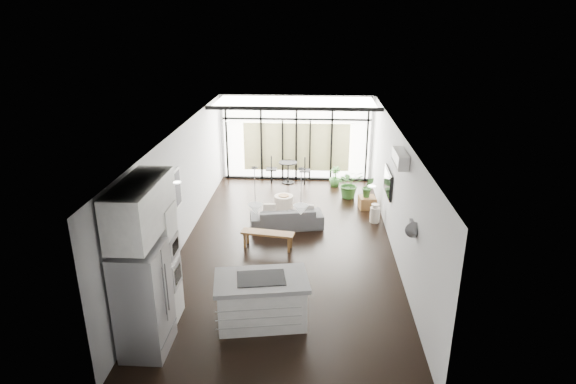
# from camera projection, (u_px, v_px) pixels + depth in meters

# --- Properties ---
(floor) EXTENTS (5.00, 10.00, 0.00)m
(floor) POSITION_uv_depth(u_px,v_px,m) (287.00, 245.00, 11.62)
(floor) COLOR black
(floor) RESTS_ON ground
(ceiling) EXTENTS (5.00, 10.00, 0.00)m
(ceiling) POSITION_uv_depth(u_px,v_px,m) (287.00, 131.00, 10.64)
(ceiling) COLOR white
(ceiling) RESTS_ON ground
(wall_left) EXTENTS (0.02, 10.00, 2.80)m
(wall_left) POSITION_uv_depth(u_px,v_px,m) (181.00, 188.00, 11.27)
(wall_left) COLOR silver
(wall_left) RESTS_ON ground
(wall_right) EXTENTS (0.02, 10.00, 2.80)m
(wall_right) POSITION_uv_depth(u_px,v_px,m) (396.00, 193.00, 10.99)
(wall_right) COLOR silver
(wall_right) RESTS_ON ground
(wall_back) EXTENTS (5.00, 0.02, 2.80)m
(wall_back) POSITION_uv_depth(u_px,v_px,m) (296.00, 138.00, 15.80)
(wall_back) COLOR silver
(wall_back) RESTS_ON ground
(wall_front) EXTENTS (5.00, 0.02, 2.80)m
(wall_front) POSITION_uv_depth(u_px,v_px,m) (265.00, 319.00, 6.45)
(wall_front) COLOR silver
(wall_front) RESTS_ON ground
(glazing) EXTENTS (5.00, 0.20, 2.80)m
(glazing) POSITION_uv_depth(u_px,v_px,m) (296.00, 139.00, 15.69)
(glazing) COLOR black
(glazing) RESTS_ON ground
(skylight) EXTENTS (4.70, 1.90, 0.06)m
(skylight) POSITION_uv_depth(u_px,v_px,m) (295.00, 101.00, 14.39)
(skylight) COLOR white
(skylight) RESTS_ON ceiling
(neighbour_building) EXTENTS (3.50, 0.02, 1.60)m
(neighbour_building) POSITION_uv_depth(u_px,v_px,m) (296.00, 147.00, 15.86)
(neighbour_building) COLOR #F4F2A1
(neighbour_building) RESTS_ON ground
(island) EXTENTS (1.78, 1.23, 0.90)m
(island) POSITION_uv_depth(u_px,v_px,m) (262.00, 300.00, 8.57)
(island) COLOR white
(island) RESTS_ON floor
(cooktop) EXTENTS (0.92, 0.69, 0.01)m
(cooktop) POSITION_uv_depth(u_px,v_px,m) (261.00, 278.00, 8.41)
(cooktop) COLOR black
(cooktop) RESTS_ON island
(fridge) EXTENTS (0.72, 0.89, 1.85)m
(fridge) POSITION_uv_depth(u_px,v_px,m) (144.00, 301.00, 7.71)
(fridge) COLOR #A3A3A8
(fridge) RESTS_ON floor
(appliance_column) EXTENTS (0.57, 0.60, 2.20)m
(appliance_column) POSITION_uv_depth(u_px,v_px,m) (160.00, 264.00, 8.49)
(appliance_column) COLOR white
(appliance_column) RESTS_ON floor
(upper_cabinets) EXTENTS (0.62, 1.75, 0.86)m
(upper_cabinets) POSITION_uv_depth(u_px,v_px,m) (141.00, 208.00, 7.64)
(upper_cabinets) COLOR white
(upper_cabinets) RESTS_ON wall_left
(pendant_left) EXTENTS (0.26, 0.26, 0.18)m
(pendant_left) POSITION_uv_depth(u_px,v_px,m) (255.00, 209.00, 8.45)
(pendant_left) COLOR white
(pendant_left) RESTS_ON ceiling
(pendant_right) EXTENTS (0.26, 0.26, 0.18)m
(pendant_right) POSITION_uv_depth(u_px,v_px,m) (301.00, 210.00, 8.41)
(pendant_right) COLOR white
(pendant_right) RESTS_ON ceiling
(sofa) EXTENTS (1.93, 0.89, 0.73)m
(sofa) POSITION_uv_depth(u_px,v_px,m) (287.00, 214.00, 12.45)
(sofa) COLOR #454547
(sofa) RESTS_ON floor
(console_bench) EXTENTS (1.29, 0.51, 0.40)m
(console_bench) POSITION_uv_depth(u_px,v_px,m) (268.00, 240.00, 11.41)
(console_bench) COLOR brown
(console_bench) RESTS_ON floor
(pouf) EXTENTS (0.61, 0.61, 0.43)m
(pouf) POSITION_uv_depth(u_px,v_px,m) (284.00, 203.00, 13.60)
(pouf) COLOR beige
(pouf) RESTS_ON floor
(crate) EXTENTS (0.51, 0.51, 0.34)m
(crate) POSITION_uv_depth(u_px,v_px,m) (367.00, 202.00, 13.74)
(crate) COLOR brown
(crate) RESTS_ON floor
(plant_tall) EXTENTS (0.96, 1.03, 0.69)m
(plant_tall) POSITION_uv_depth(u_px,v_px,m) (349.00, 187.00, 14.47)
(plant_tall) COLOR #326528
(plant_tall) RESTS_ON floor
(plant_med) EXTENTS (0.68, 0.75, 0.37)m
(plant_med) POSITION_uv_depth(u_px,v_px,m) (335.00, 181.00, 15.48)
(plant_med) COLOR #326528
(plant_med) RESTS_ON floor
(plant_crate) EXTENTS (0.39, 0.63, 0.27)m
(plant_crate) POSITION_uv_depth(u_px,v_px,m) (368.00, 193.00, 13.63)
(plant_crate) COLOR #326528
(plant_crate) RESTS_ON crate
(milk_can) EXTENTS (0.27, 0.27, 0.52)m
(milk_can) POSITION_uv_depth(u_px,v_px,m) (375.00, 213.00, 12.79)
(milk_can) COLOR beige
(milk_can) RESTS_ON floor
(bistro_set) EXTENTS (1.58, 0.74, 0.74)m
(bistro_set) POSITION_uv_depth(u_px,v_px,m) (288.00, 172.00, 15.73)
(bistro_set) COLOR black
(bistro_set) RESTS_ON floor
(tv) EXTENTS (0.05, 1.10, 0.65)m
(tv) POSITION_uv_depth(u_px,v_px,m) (388.00, 182.00, 11.96)
(tv) COLOR black
(tv) RESTS_ON wall_right
(ac_unit) EXTENTS (0.22, 0.90, 0.30)m
(ac_unit) POSITION_uv_depth(u_px,v_px,m) (400.00, 158.00, 9.88)
(ac_unit) COLOR silver
(ac_unit) RESTS_ON wall_right
(framed_art) EXTENTS (0.04, 0.70, 0.90)m
(framed_art) POSITION_uv_depth(u_px,v_px,m) (176.00, 190.00, 10.74)
(framed_art) COLOR black
(framed_art) RESTS_ON wall_left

